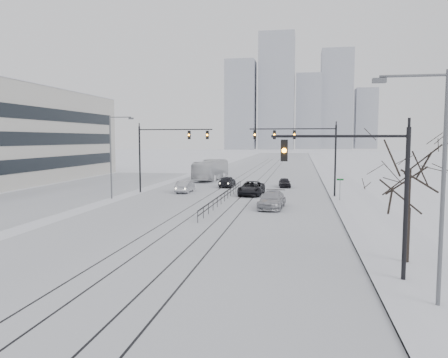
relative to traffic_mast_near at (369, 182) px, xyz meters
The scene contains 21 objects.
ground 13.16m from the traffic_mast_near, 150.93° to the right, with size 500.00×500.00×0.00m, color silver.
road 55.26m from the traffic_mast_near, 101.30° to the left, with size 22.00×260.00×0.02m, color silver.
sidewalk_east 54.26m from the traffic_mast_near, 87.13° to the left, with size 5.00×260.00×0.16m, color white.
curb 54.19m from the traffic_mast_near, 89.72° to the left, with size 0.10×260.00×0.12m, color gray.
parking_strip 42.54m from the traffic_mast_near, 136.71° to the left, with size 14.00×60.00×0.03m, color silver.
tram_rails 35.96m from the traffic_mast_near, 107.60° to the left, with size 5.30×180.00×0.01m.
skyline 268.96m from the traffic_mast_near, 91.23° to the left, with size 96.00×48.00×72.00m.
traffic_mast_near is the anchor object (origin of this frame).
traffic_mast_ne 29.14m from the traffic_mast_near, 95.19° to the left, with size 9.60×0.37×8.00m.
traffic_mast_nw 35.69m from the traffic_mast_near, 122.77° to the left, with size 9.10×0.37×8.00m.
street_light_east 3.61m from the traffic_mast_near, 57.45° to the right, with size 2.73×0.25×9.00m.
street_light_west 33.24m from the traffic_mast_near, 133.76° to the left, with size 2.73×0.25×9.00m.
bare_tree 3.85m from the traffic_mast_near, 51.24° to the left, with size 4.40×4.40×6.10m.
median_fence 26.62m from the traffic_mast_near, 114.20° to the left, with size 0.06×24.00×1.00m.
street_sign 26.19m from the traffic_mast_near, 87.77° to the left, with size 0.70×0.06×2.40m.
sedan_sb_inner 39.83m from the traffic_mast_near, 108.82° to the left, with size 1.77×4.39×1.50m, color black.
sedan_sb_outer 35.21m from the traffic_mast_near, 118.75° to the left, with size 1.51×4.32×1.42m, color #ACADB4.
sedan_nb_front 31.05m from the traffic_mast_near, 106.21° to the left, with size 2.62×5.67×1.58m, color black.
sedan_nb_right 21.38m from the traffic_mast_near, 105.54° to the left, with size 2.19×5.39×1.56m, color #A5A6AC.
sedan_nb_far 39.19m from the traffic_mast_near, 97.56° to the left, with size 1.47×3.65×1.24m, color black.
box_truck 50.18m from the traffic_mast_near, 109.86° to the left, with size 2.67×11.40×3.17m, color silver.
Camera 1 is at (7.76, -14.30, 6.47)m, focal length 35.00 mm.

